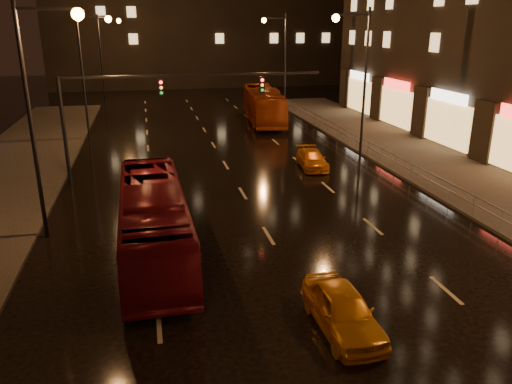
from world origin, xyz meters
TOP-DOWN VIEW (x-y plane):
  - ground at (0.00, 20.00)m, footprint 140.00×140.00m
  - sidewalk_right at (13.50, 15.00)m, footprint 7.00×70.00m
  - traffic_signal at (-5.06, 20.00)m, footprint 15.31×0.32m
  - railing_right at (10.20, 18.00)m, footprint 0.05×56.00m
  - bus_red at (-4.95, 9.16)m, footprint 2.71×10.72m
  - bus_curb at (6.00, 36.44)m, footprint 3.89×11.86m
  - taxi_near at (0.50, 2.56)m, footprint 1.67×3.99m
  - taxi_far at (5.41, 20.18)m, footprint 1.95×4.06m

SIDE VIEW (x-z plane):
  - ground at x=0.00m, z-range 0.00..0.00m
  - sidewalk_right at x=13.50m, z-range 0.00..0.15m
  - taxi_far at x=5.41m, z-range 0.00..1.14m
  - taxi_near at x=0.50m, z-range 0.00..1.35m
  - railing_right at x=10.20m, z-range 0.40..1.40m
  - bus_red at x=-4.95m, z-range 0.00..2.97m
  - bus_curb at x=6.00m, z-range 0.00..3.24m
  - traffic_signal at x=-5.06m, z-range 1.64..7.84m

